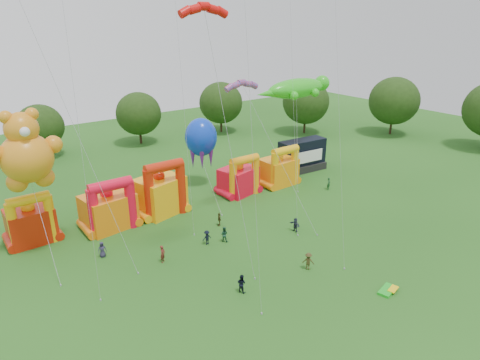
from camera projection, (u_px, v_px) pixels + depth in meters
ground at (350, 326)px, 33.36m from camera, size 160.00×160.00×0.00m
tree_ring at (340, 258)px, 30.91m from camera, size 126.69×128.82×12.07m
bouncy_castle_0 at (31, 223)px, 45.00m from camera, size 4.65×3.76×5.81m
bouncy_castle_1 at (109, 209)px, 48.04m from camera, size 5.87×4.96×6.17m
bouncy_castle_2 at (161, 193)px, 51.55m from camera, size 6.16×5.39×6.95m
bouncy_castle_3 at (240, 178)px, 57.44m from camera, size 5.45×4.76×5.60m
bouncy_castle_4 at (279, 169)px, 60.49m from camera, size 4.83×3.90×5.87m
stage_trailer at (302, 156)px, 65.92m from camera, size 7.80×3.44×4.95m
teddy_bear_kite at (29, 166)px, 40.32m from camera, size 6.82×10.10×14.77m
gecko_kite at (297, 126)px, 59.44m from camera, size 13.25×7.32×14.60m
octopus_kite at (206, 164)px, 57.24m from camera, size 5.86×12.48×9.72m
parafoil_kites at (151, 140)px, 39.43m from camera, size 26.53×15.91×27.70m
diamond_kites at (230, 94)px, 38.35m from camera, size 24.05×21.41×35.31m
folded_kite_bundle at (388, 290)px, 37.46m from camera, size 2.18×1.45×0.31m
spectator_0 at (102, 249)px, 42.60m from camera, size 0.88×0.64×1.67m
spectator_1 at (163, 254)px, 41.69m from camera, size 0.78×0.75×1.80m
spectator_2 at (224, 234)px, 45.50m from camera, size 1.06×1.06×1.73m
spectator_3 at (207, 238)px, 44.96m from camera, size 1.05×0.62×1.60m
spectator_4 at (219, 219)px, 48.99m from camera, size 0.75×1.01×1.59m
spectator_5 at (295, 225)px, 47.69m from camera, size 0.52×1.50×1.60m
spectator_6 at (285, 180)px, 60.54m from camera, size 0.81×0.55×1.59m
spectator_7 at (329, 184)px, 59.14m from camera, size 0.76×0.67×1.74m
spectator_8 at (241, 283)px, 37.18m from camera, size 0.89×1.00×1.71m
spectator_9 at (308, 261)px, 40.48m from camera, size 1.23×1.29×1.76m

